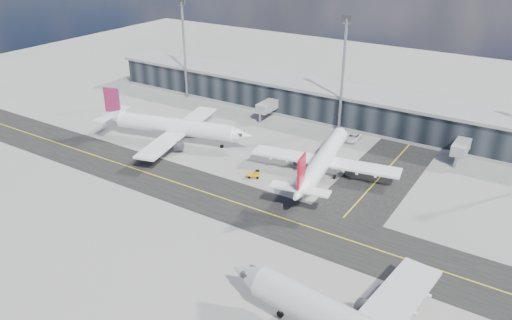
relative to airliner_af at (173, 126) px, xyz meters
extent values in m
plane|color=gray|center=(30.84, -20.03, -3.91)|extent=(300.00, 300.00, 0.00)
cube|color=black|center=(30.84, -16.03, -3.90)|extent=(180.00, 14.00, 0.02)
cube|color=black|center=(48.84, 14.97, -3.90)|extent=(14.00, 50.00, 0.02)
cube|color=yellow|center=(30.84, -16.03, -3.88)|extent=(180.00, 0.25, 0.01)
cube|color=yellow|center=(48.84, 14.97, -3.88)|extent=(0.25, 50.00, 0.01)
cube|color=black|center=(30.84, 34.97, 0.09)|extent=(150.00, 12.00, 8.00)
cube|color=gray|center=(30.84, 34.97, 4.49)|extent=(152.00, 13.00, 0.80)
cube|color=gray|center=(30.84, 34.97, -3.51)|extent=(150.00, 12.20, 0.80)
cube|color=gray|center=(10.84, 26.97, -0.41)|extent=(3.00, 10.00, 2.40)
cylinder|color=gray|center=(10.84, 21.97, -2.71)|extent=(0.60, 0.60, 2.40)
cube|color=gray|center=(60.84, 26.97, -0.41)|extent=(3.00, 10.00, 2.40)
cylinder|color=gray|center=(60.84, 21.97, -2.71)|extent=(0.60, 0.60, 2.40)
cylinder|color=gray|center=(-19.16, 27.97, 10.09)|extent=(0.70, 0.70, 28.00)
cube|color=#2D2D30|center=(-19.16, 27.97, 24.29)|extent=(2.50, 0.50, 1.40)
cylinder|color=gray|center=(30.84, 27.97, 10.09)|extent=(0.70, 0.70, 28.00)
cube|color=#2D2D30|center=(30.84, 27.97, 24.29)|extent=(2.50, 0.50, 1.40)
cylinder|color=white|center=(0.59, 0.15, 0.07)|extent=(29.90, 11.05, 3.98)
cone|color=white|center=(16.99, 4.22, 0.07)|extent=(5.78, 5.06, 3.98)
cone|color=white|center=(-16.30, -4.05, 0.67)|extent=(6.75, 5.30, 3.98)
cube|color=white|center=(1.55, 0.39, -0.93)|extent=(12.98, 34.00, 0.50)
cylinder|color=#2D2D30|center=(1.08, 6.41, -2.02)|extent=(4.60, 3.23, 2.29)
cylinder|color=#2D2D30|center=(3.95, -5.16, -2.02)|extent=(4.60, 3.23, 2.29)
cube|color=#BBBEC0|center=(1.08, 6.41, -1.22)|extent=(2.03, 0.87, 0.80)
cube|color=#BBBEC0|center=(3.95, -5.16, -1.22)|extent=(2.03, 0.87, 0.80)
cube|color=#6E1C4E|center=(-15.82, -3.93, 4.84)|extent=(4.16, 1.44, 6.16)
cube|color=white|center=(-16.30, -4.05, 1.26)|extent=(5.58, 12.25, 0.35)
cube|color=#2D2D30|center=(16.50, 4.10, 0.47)|extent=(2.46, 2.60, 0.70)
cylinder|color=gray|center=(12.16, 3.02, -2.71)|extent=(0.29, 0.29, 1.99)
cylinder|color=black|center=(12.16, 3.02, -3.46)|extent=(0.95, 0.55, 0.89)
cylinder|color=black|center=(-1.10, 2.80, -3.36)|extent=(1.18, 0.75, 1.09)
cylinder|color=black|center=(0.34, -2.99, -3.36)|extent=(1.18, 0.75, 1.09)
cylinder|color=white|center=(38.21, 3.39, -0.20)|extent=(8.67, 27.99, 3.70)
cone|color=white|center=(35.37, 18.87, -0.20)|extent=(4.48, 5.22, 3.70)
cone|color=white|center=(41.15, -12.55, 0.35)|extent=(4.65, 6.13, 3.70)
cube|color=white|center=(38.05, 4.30, -1.13)|extent=(31.80, 10.25, 0.46)
cylinder|color=#2D2D30|center=(32.42, 4.21, -2.15)|extent=(2.80, 4.21, 2.13)
cylinder|color=#2D2D30|center=(43.34, 6.22, -2.15)|extent=(2.80, 4.21, 2.13)
cube|color=#BBBEC0|center=(32.42, 4.21, -1.41)|extent=(0.70, 1.89, 0.74)
cube|color=#BBBEC0|center=(43.34, 6.22, -1.41)|extent=(0.70, 1.89, 0.74)
cube|color=#A90B1D|center=(41.06, -12.09, 4.24)|extent=(1.11, 3.90, 5.74)
cube|color=white|center=(41.15, -12.55, 0.91)|extent=(11.40, 4.56, 0.32)
cube|color=#2D2D30|center=(35.45, 18.42, 0.17)|extent=(2.34, 2.19, 0.65)
cylinder|color=gray|center=(36.20, 14.32, -2.80)|extent=(0.26, 0.26, 1.85)
cylinder|color=black|center=(36.20, 14.32, -3.49)|extent=(0.47, 0.88, 0.83)
cylinder|color=black|center=(35.65, 1.98, -3.40)|extent=(0.64, 1.09, 1.02)
cylinder|color=black|center=(41.11, 2.98, -3.40)|extent=(0.64, 1.09, 1.02)
cone|color=#BBBEC0|center=(46.44, -37.22, 0.45)|extent=(5.90, 4.93, 4.36)
cylinder|color=#2D2D30|center=(63.40, -32.55, -1.84)|extent=(4.82, 3.00, 2.50)
cube|color=#BBBEC0|center=(63.40, -32.55, -0.97)|extent=(2.21, 0.68, 0.87)
cube|color=#2D2D30|center=(46.98, -37.28, 0.88)|extent=(2.43, 2.62, 0.76)
cylinder|color=gray|center=(51.85, -37.83, -2.60)|extent=(0.29, 0.29, 2.18)
cylinder|color=black|center=(51.85, -37.83, -3.42)|extent=(1.02, 0.49, 0.98)
cube|color=orange|center=(26.70, -5.56, -3.25)|extent=(2.88, 2.26, 0.61)
cube|color=orange|center=(27.40, -5.21, -2.69)|extent=(1.36, 1.44, 0.78)
cube|color=black|center=(27.40, -5.21, -2.38)|extent=(1.27, 1.36, 0.22)
cylinder|color=black|center=(27.23, -4.67, -3.60)|extent=(0.64, 0.47, 0.61)
cylinder|color=black|center=(27.73, -5.68, -3.60)|extent=(0.64, 0.47, 0.61)
cylinder|color=black|center=(25.67, -5.44, -3.60)|extent=(0.64, 0.47, 0.61)
cylinder|color=black|center=(26.17, -6.46, -3.60)|extent=(0.64, 0.47, 0.61)
imported|color=white|center=(36.47, 23.97, -3.09)|extent=(2.95, 6.00, 1.64)
camera|label=1|loc=(76.97, -82.99, 44.10)|focal=35.00mm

